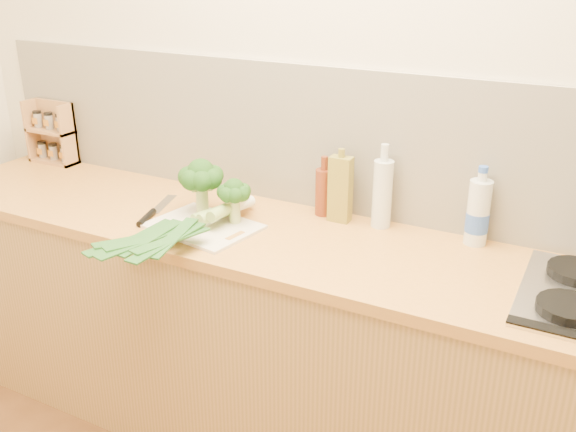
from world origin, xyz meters
TOP-DOWN VIEW (x-y plane):
  - room_shell at (0.00, 1.49)m, footprint 3.50×3.50m
  - counter at (0.00, 1.20)m, footprint 3.20×0.62m
  - chopping_board at (-0.35, 1.12)m, footprint 0.41×0.33m
  - broccoli_left at (-0.42, 1.21)m, footprint 0.17×0.17m
  - broccoli_right at (-0.26, 1.19)m, footprint 0.12×0.12m
  - leek_front at (-0.37, 1.10)m, footprint 0.27×0.67m
  - leek_mid at (-0.33, 1.06)m, footprint 0.22×0.64m
  - leek_back at (-0.28, 1.05)m, footprint 0.11×0.62m
  - chefs_knife at (-0.58, 1.11)m, footprint 0.12×0.33m
  - spice_rack at (-1.40, 1.44)m, footprint 0.24×0.09m
  - oil_tin at (0.06, 1.40)m, footprint 0.08×0.05m
  - glass_bottle at (0.21, 1.43)m, footprint 0.07×0.07m
  - amber_bottle at (-0.02, 1.43)m, footprint 0.06×0.06m
  - water_bottle at (0.54, 1.44)m, footprint 0.08×0.08m

SIDE VIEW (x-z plane):
  - counter at x=0.00m, z-range 0.00..0.90m
  - chopping_board at x=-0.35m, z-range 0.90..0.91m
  - chefs_knife at x=-0.58m, z-range 0.90..0.92m
  - leek_front at x=-0.37m, z-range 0.91..0.96m
  - leek_mid at x=-0.33m, z-range 0.93..0.97m
  - leek_back at x=-0.28m, z-range 0.95..0.99m
  - amber_bottle at x=-0.02m, z-range 0.88..1.11m
  - water_bottle at x=0.54m, z-range 0.88..1.13m
  - spice_rack at x=-1.40m, z-range 0.88..1.17m
  - oil_tin at x=0.06m, z-range 0.89..1.16m
  - broccoli_right at x=-0.26m, z-range 0.94..1.11m
  - glass_bottle at x=0.21m, z-range 0.88..1.18m
  - broccoli_left at x=-0.42m, z-range 0.95..1.16m
  - room_shell at x=0.00m, z-range -0.58..2.92m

